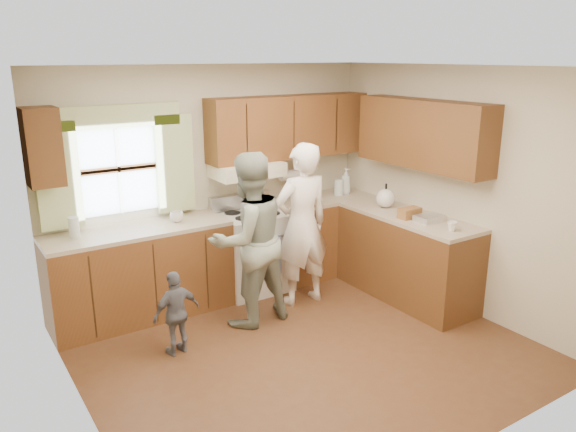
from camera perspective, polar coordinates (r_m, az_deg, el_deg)
room at (r=4.81m, az=1.62°, el=-0.14°), size 3.80×3.80×3.80m
kitchen_fixtures at (r=6.11m, az=0.57°, el=-0.60°), size 3.80×2.25×2.15m
stove at (r=6.36m, az=-3.62°, el=-3.48°), size 0.76×0.67×1.07m
woman_left at (r=5.90m, az=1.42°, el=-0.90°), size 0.65×0.45×1.74m
woman_right at (r=5.46m, az=-4.04°, el=-2.45°), size 0.89×0.72×1.72m
child at (r=5.14m, az=-11.26°, el=-9.63°), size 0.48×0.26×0.78m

